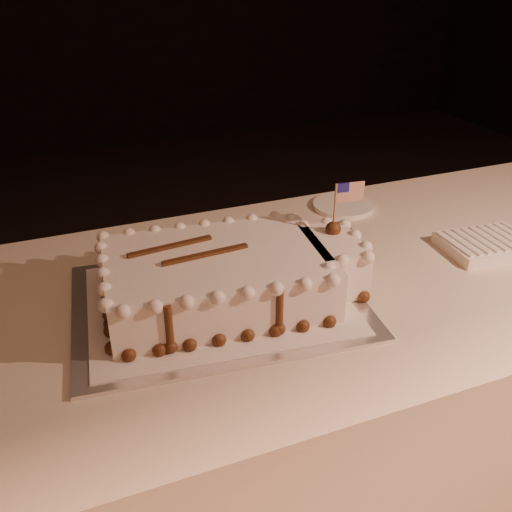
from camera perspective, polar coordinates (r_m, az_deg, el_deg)
name	(u,v)px	position (r m, az deg, el deg)	size (l,w,h in m)	color
banquet_table	(320,405)	(1.45, 6.37, -14.56)	(2.40, 0.80, 0.75)	beige
cake_board	(218,301)	(1.12, -3.82, -4.56)	(0.55, 0.41, 0.01)	silver
doily	(218,299)	(1.12, -3.83, -4.34)	(0.49, 0.37, 0.00)	white
sheet_cake	(232,275)	(1.09, -2.43, -1.92)	(0.54, 0.34, 0.21)	white
napkin_stack	(487,244)	(1.40, 22.07, 1.09)	(0.21, 0.16, 0.03)	white
side_plate	(343,206)	(1.53, 8.71, 5.00)	(0.16, 0.16, 0.01)	white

